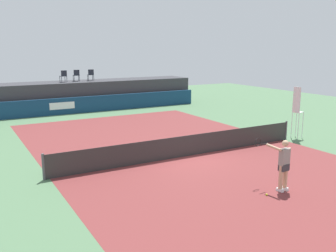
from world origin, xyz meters
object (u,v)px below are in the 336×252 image
(spectator_chair_left, at_px, (76,75))
(net_post_near, at_px, (43,167))
(umpire_chair, at_px, (297,109))
(tennis_ball, at_px, (267,195))
(tennis_player, at_px, (283,163))
(net_post_far, at_px, (286,130))
(spectator_chair_far_left, at_px, (63,76))
(spectator_chair_center, at_px, (91,74))

(spectator_chair_left, distance_m, net_post_near, 16.57)
(umpire_chair, distance_m, tennis_ball, 8.88)
(spectator_chair_left, xyz_separation_m, tennis_player, (1.03, -20.45, -1.73))
(net_post_far, distance_m, tennis_ball, 8.20)
(tennis_player, relative_size, tennis_ball, 26.03)
(net_post_far, height_order, tennis_player, tennis_player)
(umpire_chair, bearing_deg, tennis_ball, -143.95)
(spectator_chair_far_left, distance_m, net_post_near, 15.95)
(umpire_chair, xyz_separation_m, net_post_far, (-0.71, 0.02, -1.09))
(spectator_chair_left, relative_size, net_post_far, 0.89)
(umpire_chair, relative_size, tennis_player, 1.56)
(spectator_chair_far_left, distance_m, spectator_chair_left, 1.11)
(net_post_far, relative_size, tennis_ball, 14.71)
(spectator_chair_center, bearing_deg, umpire_chair, -67.99)
(tennis_ball, bearing_deg, net_post_far, 39.08)
(net_post_far, bearing_deg, tennis_ball, -140.92)
(umpire_chair, bearing_deg, net_post_near, 179.93)
(spectator_chair_left, height_order, net_post_near, spectator_chair_left)
(spectator_chair_left, bearing_deg, tennis_ball, -89.28)
(spectator_chair_far_left, bearing_deg, tennis_player, -84.04)
(umpire_chair, bearing_deg, spectator_chair_center, 112.01)
(net_post_far, bearing_deg, spectator_chair_center, 109.71)
(spectator_chair_left, bearing_deg, net_post_near, -110.61)
(net_post_near, bearing_deg, net_post_far, 0.00)
(spectator_chair_far_left, height_order, spectator_chair_left, same)
(net_post_near, bearing_deg, tennis_player, -36.66)
(spectator_chair_center, xyz_separation_m, tennis_player, (-0.10, -20.38, -1.73))
(spectator_chair_far_left, distance_m, net_post_far, 17.07)
(spectator_chair_left, distance_m, tennis_player, 20.55)
(spectator_chair_left, bearing_deg, umpire_chair, -64.54)
(umpire_chair, height_order, tennis_ball, umpire_chair)
(net_post_far, bearing_deg, tennis_player, -137.77)
(net_post_near, height_order, tennis_ball, net_post_near)
(tennis_player, bearing_deg, spectator_chair_left, 92.88)
(net_post_far, height_order, tennis_ball, net_post_far)
(umpire_chair, bearing_deg, tennis_player, -141.26)
(tennis_player, bearing_deg, spectator_chair_center, 89.71)
(net_post_near, xyz_separation_m, tennis_ball, (6.04, -5.16, -0.46))
(net_post_far, bearing_deg, net_post_near, 180.00)
(net_post_far, bearing_deg, spectator_chair_left, 113.28)
(spectator_chair_far_left, xyz_separation_m, tennis_player, (2.10, -20.15, -1.73))
(net_post_near, bearing_deg, umpire_chair, -0.07)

